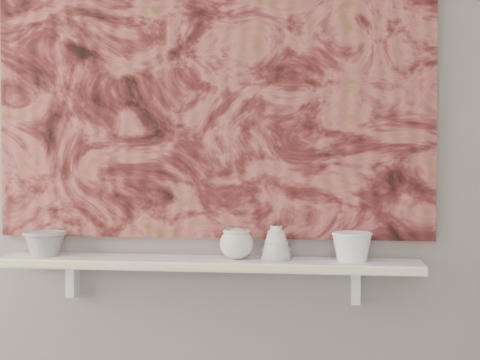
% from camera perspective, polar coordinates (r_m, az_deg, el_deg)
% --- Properties ---
extents(wall_back, '(3.60, 0.00, 3.60)m').
position_cam_1_polar(wall_back, '(2.30, -2.44, 4.02)').
color(wall_back, gray).
rests_on(wall_back, floor).
extents(shelf, '(1.40, 0.18, 0.03)m').
position_cam_1_polar(shelf, '(2.23, -2.83, -7.10)').
color(shelf, silver).
rests_on(shelf, wall_back).
extents(shelf_stripe, '(1.40, 0.01, 0.02)m').
position_cam_1_polar(shelf_stripe, '(2.14, -3.26, -7.47)').
color(shelf_stripe, '#F4E4A3').
rests_on(shelf_stripe, shelf).
extents(bracket_left, '(0.03, 0.06, 0.12)m').
position_cam_1_polar(bracket_left, '(2.44, -14.09, -8.19)').
color(bracket_left, silver).
rests_on(bracket_left, wall_back).
extents(bracket_right, '(0.03, 0.06, 0.12)m').
position_cam_1_polar(bracket_right, '(2.28, 9.83, -8.85)').
color(bracket_right, silver).
rests_on(bracket_right, wall_back).
extents(painting, '(1.50, 0.02, 1.10)m').
position_cam_1_polar(painting, '(2.31, -2.50, 8.75)').
color(painting, maroon).
rests_on(painting, wall_back).
extents(house_motif, '(0.09, 0.00, 0.08)m').
position_cam_1_polar(house_motif, '(2.25, 8.85, 1.05)').
color(house_motif, black).
rests_on(house_motif, painting).
extents(bowl_grey, '(0.16, 0.16, 0.09)m').
position_cam_1_polar(bowl_grey, '(2.39, -16.30, -5.19)').
color(bowl_grey, gray).
rests_on(bowl_grey, shelf).
extents(cup_cream, '(0.14, 0.14, 0.10)m').
position_cam_1_polar(cup_cream, '(2.21, -0.29, -5.46)').
color(cup_cream, silver).
rests_on(cup_cream, shelf).
extents(bell_vessel, '(0.12, 0.12, 0.11)m').
position_cam_1_polar(bell_vessel, '(2.20, 3.10, -5.37)').
color(bell_vessel, beige).
rests_on(bell_vessel, shelf).
extents(bowl_white, '(0.15, 0.15, 0.10)m').
position_cam_1_polar(bowl_white, '(2.20, 9.53, -5.62)').
color(bowl_white, white).
rests_on(bowl_white, shelf).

